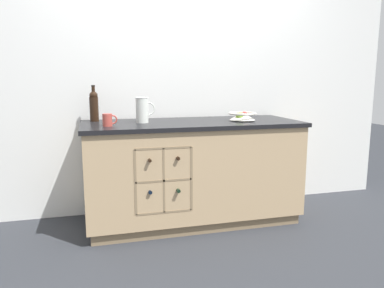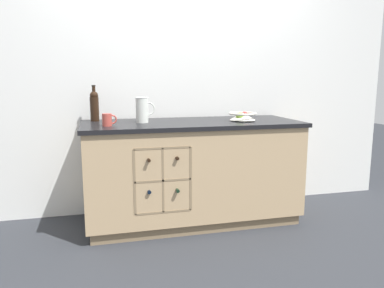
# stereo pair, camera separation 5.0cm
# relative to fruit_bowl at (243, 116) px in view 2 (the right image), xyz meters

# --- Properties ---
(ground_plane) EXTENTS (14.00, 14.00, 0.00)m
(ground_plane) POSITION_rel_fruit_bowl_xyz_m (-0.44, 0.06, -0.94)
(ground_plane) COLOR #2D3035
(back_wall) EXTENTS (4.40, 0.06, 2.55)m
(back_wall) POSITION_rel_fruit_bowl_xyz_m (-0.44, 0.49, 0.33)
(back_wall) COLOR white
(back_wall) RESTS_ON ground_plane
(kitchen_island) EXTENTS (1.87, 0.77, 0.90)m
(kitchen_island) POSITION_rel_fruit_bowl_xyz_m (-0.44, 0.06, -0.49)
(kitchen_island) COLOR #8B7354
(kitchen_island) RESTS_ON ground_plane
(fruit_bowl) EXTENTS (0.24, 0.24, 0.08)m
(fruit_bowl) POSITION_rel_fruit_bowl_xyz_m (0.00, 0.00, 0.00)
(fruit_bowl) COLOR silver
(fruit_bowl) RESTS_ON kitchen_island
(white_pitcher) EXTENTS (0.17, 0.11, 0.21)m
(white_pitcher) POSITION_rel_fruit_bowl_xyz_m (-0.86, 0.09, 0.06)
(white_pitcher) COLOR silver
(white_pitcher) RESTS_ON kitchen_island
(ceramic_mug) EXTENTS (0.11, 0.08, 0.10)m
(ceramic_mug) POSITION_rel_fruit_bowl_xyz_m (-1.16, -0.08, 0.00)
(ceramic_mug) COLOR #B7473D
(ceramic_mug) RESTS_ON kitchen_island
(standing_wine_bottle) EXTENTS (0.08, 0.08, 0.31)m
(standing_wine_bottle) POSITION_rel_fruit_bowl_xyz_m (-1.25, 0.31, 0.09)
(standing_wine_bottle) COLOR black
(standing_wine_bottle) RESTS_ON kitchen_island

